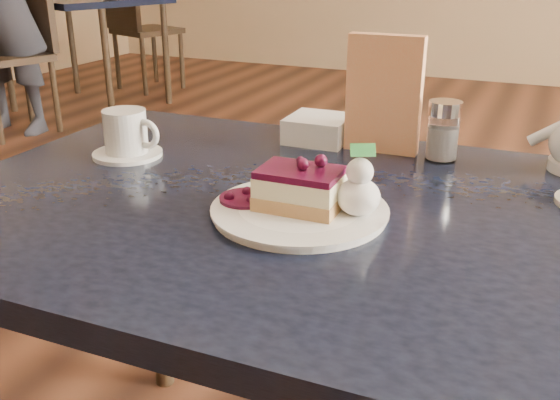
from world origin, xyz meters
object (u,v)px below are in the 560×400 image
at_px(main_table, 310,249).
at_px(bg_table_far_left, 93,97).
at_px(coffee_set, 127,136).
at_px(dessert_plate, 300,211).
at_px(cheesecake_slice, 300,189).

bearing_deg(main_table, bg_table_far_left, 134.12).
distance_m(main_table, coffee_set, 0.42).
distance_m(dessert_plate, cheesecake_slice, 0.04).
xyz_separation_m(main_table, coffee_set, (-0.40, 0.08, 0.12)).
bearing_deg(dessert_plate, bg_table_far_left, 134.94).
height_order(dessert_plate, cheesecake_slice, cheesecake_slice).
bearing_deg(cheesecake_slice, dessert_plate, 178.69).
relative_size(coffee_set, bg_table_far_left, 0.07).
xyz_separation_m(cheesecake_slice, bg_table_far_left, (-2.84, 2.85, -0.72)).
bearing_deg(dessert_plate, cheesecake_slice, 0.00).
height_order(main_table, coffee_set, coffee_set).
distance_m(main_table, bg_table_far_left, 4.03).
height_order(main_table, cheesecake_slice, cheesecake_slice).
bearing_deg(dessert_plate, coffee_set, 162.36).
xyz_separation_m(main_table, dessert_plate, (0.00, -0.05, 0.08)).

